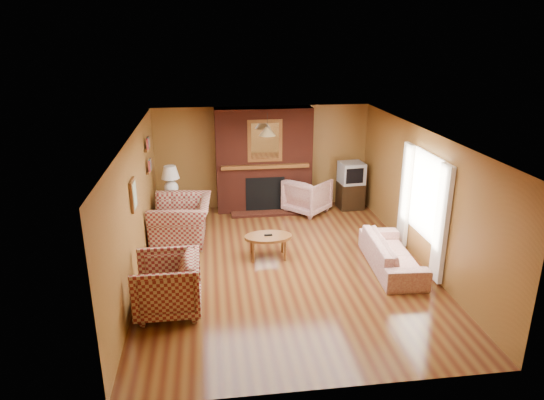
{
  "coord_description": "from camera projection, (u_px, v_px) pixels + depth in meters",
  "views": [
    {
      "loc": [
        -1.24,
        -7.8,
        4.0
      ],
      "look_at": [
        -0.13,
        0.6,
        1.05
      ],
      "focal_mm": 32.0,
      "sensor_mm": 36.0,
      "label": 1
    }
  ],
  "objects": [
    {
      "name": "crt_tv",
      "position": [
        352.0,
        173.0,
        11.36
      ],
      "size": [
        0.58,
        0.58,
        0.5
      ],
      "color": "#A6A9AE",
      "rests_on": "tv_stand"
    },
    {
      "name": "wall_left",
      "position": [
        136.0,
        209.0,
        8.07
      ],
      "size": [
        0.0,
        6.5,
        6.5
      ],
      "primitive_type": "plane",
      "rotation": [
        1.57,
        0.0,
        1.57
      ],
      "color": "olive",
      "rests_on": "floor"
    },
    {
      "name": "bookshelf",
      "position": [
        149.0,
        155.0,
        9.7
      ],
      "size": [
        0.09,
        0.55,
        0.71
      ],
      "color": "brown",
      "rests_on": "wall_left"
    },
    {
      "name": "pendant_light",
      "position": [
        267.0,
        131.0,
        10.27
      ],
      "size": [
        0.36,
        0.36,
        0.48
      ],
      "color": "black",
      "rests_on": "ceiling"
    },
    {
      "name": "fireplace",
      "position": [
        264.0,
        161.0,
        11.18
      ],
      "size": [
        2.2,
        0.82,
        2.4
      ],
      "color": "#4B1A10",
      "rests_on": "floor"
    },
    {
      "name": "plaid_loveseat",
      "position": [
        182.0,
        220.0,
        9.68
      ],
      "size": [
        1.23,
        1.39,
        0.86
      ],
      "primitive_type": "imported",
      "rotation": [
        0.0,
        0.0,
        -1.63
      ],
      "color": "maroon",
      "rests_on": "floor"
    },
    {
      "name": "wall_back",
      "position": [
        263.0,
        157.0,
        11.42
      ],
      "size": [
        6.5,
        0.0,
        6.5
      ],
      "primitive_type": "plane",
      "rotation": [
        1.57,
        0.0,
        0.0
      ],
      "color": "olive",
      "rests_on": "floor"
    },
    {
      "name": "floral_armchair",
      "position": [
        307.0,
        195.0,
        11.25
      ],
      "size": [
        1.24,
        1.24,
        0.81
      ],
      "primitive_type": "imported",
      "rotation": [
        0.0,
        0.0,
        2.34
      ],
      "color": "beige",
      "rests_on": "floor"
    },
    {
      "name": "table_lamp",
      "position": [
        170.0,
        179.0,
        10.48
      ],
      "size": [
        0.39,
        0.39,
        0.65
      ],
      "color": "white",
      "rests_on": "side_table"
    },
    {
      "name": "ceiling",
      "position": [
        284.0,
        134.0,
        7.98
      ],
      "size": [
        6.5,
        6.5,
        0.0
      ],
      "primitive_type": "plane",
      "rotation": [
        3.14,
        0.0,
        0.0
      ],
      "color": "white",
      "rests_on": "wall_back"
    },
    {
      "name": "floor",
      "position": [
        283.0,
        265.0,
        8.77
      ],
      "size": [
        6.5,
        6.5,
        0.0
      ],
      "primitive_type": "plane",
      "color": "#4B2110",
      "rests_on": "ground"
    },
    {
      "name": "botanical_print",
      "position": [
        133.0,
        195.0,
        7.68
      ],
      "size": [
        0.05,
        0.4,
        0.5
      ],
      "color": "brown",
      "rests_on": "wall_left"
    },
    {
      "name": "floral_sofa",
      "position": [
        392.0,
        254.0,
        8.59
      ],
      "size": [
        0.85,
        1.93,
        0.55
      ],
      "primitive_type": "imported",
      "rotation": [
        0.0,
        0.0,
        1.51
      ],
      "color": "beige",
      "rests_on": "floor"
    },
    {
      "name": "wall_right",
      "position": [
        421.0,
        197.0,
        8.69
      ],
      "size": [
        0.0,
        6.5,
        6.5
      ],
      "primitive_type": "plane",
      "rotation": [
        1.57,
        0.0,
        -1.57
      ],
      "color": "olive",
      "rests_on": "floor"
    },
    {
      "name": "side_table",
      "position": [
        173.0,
        208.0,
        10.7
      ],
      "size": [
        0.51,
        0.51,
        0.63
      ],
      "primitive_type": "cube",
      "rotation": [
        0.0,
        0.0,
        0.08
      ],
      "color": "brown",
      "rests_on": "floor"
    },
    {
      "name": "tv_stand",
      "position": [
        350.0,
        195.0,
        11.55
      ],
      "size": [
        0.6,
        0.55,
        0.62
      ],
      "primitive_type": "cube",
      "rotation": [
        0.0,
        0.0,
        0.05
      ],
      "color": "black",
      "rests_on": "floor"
    },
    {
      "name": "window_right",
      "position": [
        423.0,
        204.0,
        8.52
      ],
      "size": [
        0.1,
        1.85,
        2.0
      ],
      "color": "beige",
      "rests_on": "wall_right"
    },
    {
      "name": "wall_front",
      "position": [
        329.0,
        300.0,
        5.34
      ],
      "size": [
        6.5,
        0.0,
        6.5
      ],
      "primitive_type": "plane",
      "rotation": [
        -1.57,
        0.0,
        0.0
      ],
      "color": "olive",
      "rests_on": "floor"
    },
    {
      "name": "plaid_armchair",
      "position": [
        167.0,
        285.0,
        7.19
      ],
      "size": [
        0.98,
        0.95,
        0.89
      ],
      "primitive_type": "imported",
      "rotation": [
        0.0,
        0.0,
        -1.56
      ],
      "color": "maroon",
      "rests_on": "floor"
    },
    {
      "name": "coffee_table",
      "position": [
        268.0,
        238.0,
        8.96
      ],
      "size": [
        0.88,
        0.55,
        0.46
      ],
      "color": "brown",
      "rests_on": "floor"
    }
  ]
}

